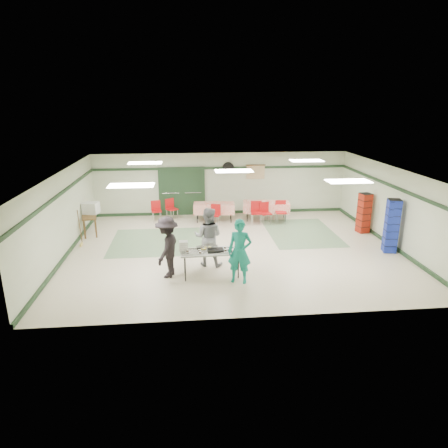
{
  "coord_description": "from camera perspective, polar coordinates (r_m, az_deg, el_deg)",
  "views": [
    {
      "loc": [
        -1.54,
        -12.66,
        4.86
      ],
      "look_at": [
        -0.35,
        -0.3,
        0.99
      ],
      "focal_mm": 32.0,
      "sensor_mm": 36.0,
      "label": 1
    }
  ],
  "objects": [
    {
      "name": "sheet_tray_mid",
      "position": [
        11.47,
        -2.36,
        -3.6
      ],
      "size": [
        0.64,
        0.49,
        0.02
      ],
      "primitive_type": "cube",
      "rotation": [
        0.0,
        0.0,
        0.04
      ],
      "color": "silver",
      "rests_on": "serving_table"
    },
    {
      "name": "printer_table",
      "position": [
        15.6,
        -18.68,
        0.59
      ],
      "size": [
        0.66,
        0.86,
        0.74
      ],
      "rotation": [
        0.0,
        0.0,
        0.24
      ],
      "color": "brown",
      "rests_on": "floor"
    },
    {
      "name": "floor",
      "position": [
        13.64,
        1.32,
        -3.58
      ],
      "size": [
        11.0,
        11.0,
        0.0
      ],
      "primitive_type": "plane",
      "color": "beige",
      "rests_on": "ground"
    },
    {
      "name": "door_frame",
      "position": [
        17.5,
        -6.03,
        4.62
      ],
      "size": [
        2.0,
        0.03,
        2.15
      ],
      "primitive_type": "cube",
      "color": "#1D351E",
      "rests_on": "floor"
    },
    {
      "name": "dining_table_a",
      "position": [
        16.91,
        6.04,
        2.5
      ],
      "size": [
        2.01,
        1.1,
        0.77
      ],
      "rotation": [
        0.0,
        0.0,
        -0.13
      ],
      "color": "red",
      "rests_on": "floor"
    },
    {
      "name": "volunteer_teal",
      "position": [
        10.93,
        2.26,
        -3.95
      ],
      "size": [
        0.75,
        0.6,
        1.8
      ],
      "primitive_type": "imported",
      "rotation": [
        0.0,
        0.0,
        -0.29
      ],
      "color": "#138877",
      "rests_on": "floor"
    },
    {
      "name": "chair_loose_b",
      "position": [
        16.91,
        -9.67,
        2.17
      ],
      "size": [
        0.47,
        0.47,
        0.85
      ],
      "rotation": [
        0.0,
        0.0,
        0.2
      ],
      "color": "#AD0D16",
      "rests_on": "floor"
    },
    {
      "name": "wall_front",
      "position": [
        9.01,
        4.78,
        -5.69
      ],
      "size": [
        11.0,
        0.0,
        11.0
      ],
      "primitive_type": "plane",
      "rotation": [
        -1.57,
        0.0,
        0.0
      ],
      "color": "beige",
      "rests_on": "floor"
    },
    {
      "name": "sheet_tray_right",
      "position": [
        11.36,
        0.81,
        -3.8
      ],
      "size": [
        0.57,
        0.44,
        0.02
      ],
      "primitive_type": "cube",
      "rotation": [
        0.0,
        0.0,
        0.04
      ],
      "color": "silver",
      "rests_on": "serving_table"
    },
    {
      "name": "volunteer_grey",
      "position": [
        12.06,
        -2.29,
        -1.84
      ],
      "size": [
        1.04,
        0.9,
        1.82
      ],
      "primitive_type": "imported",
      "rotation": [
        0.0,
        0.0,
        2.87
      ],
      "color": "gray",
      "rests_on": "floor"
    },
    {
      "name": "green_patch_a",
      "position": [
        14.52,
        -9.0,
        -2.46
      ],
      "size": [
        3.5,
        3.0,
        0.01
      ],
      "primitive_type": "cube",
      "color": "slate",
      "rests_on": "floor"
    },
    {
      "name": "wall_right",
      "position": [
        14.9,
        22.88,
        2.29
      ],
      "size": [
        0.0,
        9.0,
        9.0
      ],
      "primitive_type": "plane",
      "rotation": [
        1.57,
        0.0,
        -1.57
      ],
      "color": "beige",
      "rests_on": "floor"
    },
    {
      "name": "chair_b",
      "position": [
        16.28,
        4.64,
        1.98
      ],
      "size": [
        0.47,
        0.47,
        0.94
      ],
      "rotation": [
        0.0,
        0.0,
        -0.07
      ],
      "color": "#AD0D16",
      "rests_on": "floor"
    },
    {
      "name": "volunteer_dark",
      "position": [
        11.38,
        -8.11,
        -3.3
      ],
      "size": [
        0.96,
        1.29,
        1.78
      ],
      "primitive_type": "imported",
      "rotation": [
        0.0,
        0.0,
        -1.86
      ],
      "color": "black",
      "rests_on": "floor"
    },
    {
      "name": "chair_loose_a",
      "position": [
        17.05,
        -7.6,
        2.46
      ],
      "size": [
        0.57,
        0.57,
        0.88
      ],
      "rotation": [
        0.0,
        0.0,
        0.6
      ],
      "color": "#AD0D16",
      "rests_on": "floor"
    },
    {
      "name": "baseboard_left",
      "position": [
        14.09,
        -21.4,
        -3.87
      ],
      "size": [
        0.06,
        9.0,
        0.12
      ],
      "primitive_type": "cube",
      "rotation": [
        0.0,
        0.0,
        1.57
      ],
      "color": "#1D351E",
      "rests_on": "floor"
    },
    {
      "name": "broom",
      "position": [
        14.6,
        -19.9,
        -0.44
      ],
      "size": [
        0.04,
        0.21,
        1.28
      ],
      "primitive_type": "cylinder",
      "rotation": [
        0.14,
        0.0,
        -0.04
      ],
      "color": "brown",
      "rests_on": "floor"
    },
    {
      "name": "wall_left",
      "position": [
        13.72,
        -22.1,
        1.17
      ],
      "size": [
        0.0,
        9.0,
        9.0
      ],
      "primitive_type": "plane",
      "rotation": [
        1.57,
        0.0,
        1.57
      ],
      "color": "beige",
      "rests_on": "floor"
    },
    {
      "name": "double_door_left",
      "position": [
        17.53,
        -7.57,
        4.59
      ],
      "size": [
        0.9,
        0.06,
        2.1
      ],
      "primitive_type": "cube",
      "color": "#949694",
      "rests_on": "floor"
    },
    {
      "name": "wall_back",
      "position": [
        17.58,
        -0.39,
        5.78
      ],
      "size": [
        11.0,
        0.0,
        11.0
      ],
      "primitive_type": "plane",
      "rotation": [
        1.57,
        0.0,
        0.0
      ],
      "color": "beige",
      "rests_on": "floor"
    },
    {
      "name": "baseboard_back",
      "position": [
        17.85,
        -0.37,
        1.7
      ],
      "size": [
        11.0,
        0.06,
        0.12
      ],
      "primitive_type": "cube",
      "color": "#1D351E",
      "rests_on": "floor"
    },
    {
      "name": "office_printer",
      "position": [
        15.91,
        -18.47,
        2.19
      ],
      "size": [
        0.61,
        0.56,
        0.42
      ],
      "primitive_type": "cube",
      "rotation": [
        0.0,
        0.0,
        -0.19
      ],
      "color": "beige",
      "rests_on": "printer_table"
    },
    {
      "name": "trim_left",
      "position": [
        13.55,
        -22.31,
        4.02
      ],
      "size": [
        0.06,
        9.0,
        0.1
      ],
      "primitive_type": "cube",
      "rotation": [
        0.0,
        0.0,
        1.57
      ],
      "color": "#1D351E",
      "rests_on": "wall_back"
    },
    {
      "name": "wall_fan",
      "position": [
        17.42,
        0.62,
        8.01
      ],
      "size": [
        0.5,
        0.1,
        0.5
      ],
      "primitive_type": "cylinder",
      "rotation": [
        1.57,
        0.0,
        0.0
      ],
      "color": "black",
      "rests_on": "wall_back"
    },
    {
      "name": "crate_stack_red",
      "position": [
        16.03,
        19.37,
        1.49
      ],
      "size": [
        0.46,
        0.46,
        1.53
      ],
      "primitive_type": "cube",
      "rotation": [
        0.0,
        0.0,
        0.2
      ],
      "color": "maroon",
      "rests_on": "floor"
    },
    {
      "name": "chair_a",
      "position": [
        16.35,
        5.85,
        1.89
      ],
      "size": [
        0.49,
        0.49,
        0.89
      ],
      "rotation": [
        0.0,
        0.0,
        0.23
      ],
      "color": "#AD0D16",
      "rests_on": "floor"
    },
    {
      "name": "sheet_tray_left",
      "position": [
        11.28,
        -4.51,
        -4.0
      ],
      "size": [
        0.62,
        0.48,
        0.02
      ],
      "primitive_type": "cube",
      "rotation": [
        0.0,
        0.0,
        0.04
      ],
      "color": "silver",
      "rests_on": "serving_table"
    },
    {
      "name": "crate_stack_blue_a",
      "position": [
        14.21,
        22.83,
        -0.27
      ],
      "size": [
        0.48,
        0.48,
        1.8
      ],
      "primitive_type": "cube",
      "rotation": [
        0.0,
        0.0,
        -0.25
      ],
      "color": "navy",
      "rests_on": "floor"
    },
    {
      "name": "baking_pan",
      "position": [
        11.29,
        -1.23,
        -3.77
      ],
      "size": [
        0.46,
        0.3,
        0.08
      ],
      "primitive_type": "cube",
      "rotation": [
        0.0,
        0.0,
        0.04
      ],
      "color": "black",
      "rests_on": "serving_table"
    },
    {
      "name": "trim_back",
      "position": [
        17.42,
        -0.38,
        8.01
      ],
      "size": [
        11.0,
        0.06,
        0.1
      ],
      "primitive_type": "cube",
      "color": "#1D351E",
      "rests_on": "wall_back"
    },
    {
      "name": "scroll_banner",
      "position": [
        17.62,
        4.53,
        7.41
      ],
      "size": [
        0.8,
        0.02,
        0.6
      ],
      "primitive_type": "cube",
      "color": "#D2BD83",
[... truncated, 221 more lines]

